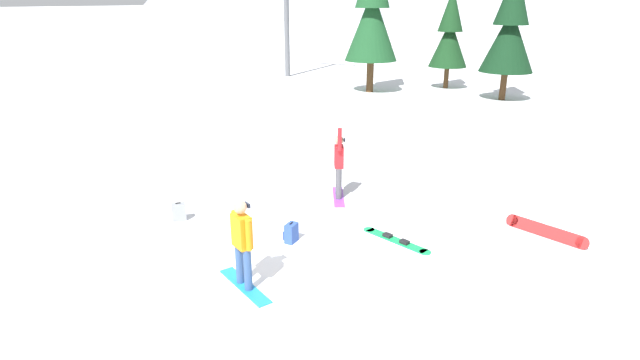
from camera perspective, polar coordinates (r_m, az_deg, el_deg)
The scene contains 10 objects.
ground_plane at distance 10.86m, azimuth -4.37°, elevation -8.40°, with size 800.00×800.00×0.00m, color white.
snowboarder_foreground at distance 9.40m, azimuth -8.74°, elevation -6.99°, with size 1.53×0.95×1.74m.
snowboarder_midground at distance 13.54m, azimuth 2.14°, elevation 1.79°, with size 0.94×1.44×2.00m.
loose_snowboard_near_left at distance 12.67m, azimuth 24.08°, elevation -5.23°, with size 1.84×0.81×0.27m.
loose_snowboard_far_spare at distance 11.53m, azimuth 8.54°, elevation -6.69°, with size 1.81×0.81×0.09m.
backpack_blue at distance 11.31m, azimuth -3.29°, elevation -5.98°, with size 0.26×0.32×0.47m.
backpack_grey at distance 12.83m, azimuth -15.62°, elevation -3.50°, with size 0.38×0.38×0.47m.
pine_tree_broad at distance 28.95m, azimuth 20.63°, elevation 15.71°, with size 2.77×2.77×6.82m.
pine_tree_tall at distance 32.06m, azimuth 14.40°, elevation 15.63°, with size 2.28×2.28×5.86m.
pine_tree_twin at distance 29.87m, azimuth 5.89°, elevation 18.33°, with size 2.98×2.98×8.21m.
Camera 1 is at (5.10, -8.13, 5.09)m, focal length 28.42 mm.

